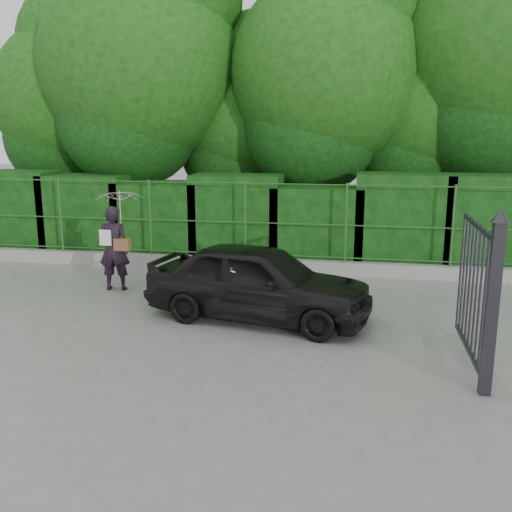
# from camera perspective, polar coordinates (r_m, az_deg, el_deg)

# --- Properties ---
(ground) EXTENTS (80.00, 80.00, 0.00)m
(ground) POSITION_cam_1_polar(r_m,az_deg,el_deg) (9.35, -8.90, -8.04)
(ground) COLOR gray
(kerb) EXTENTS (14.00, 0.25, 0.30)m
(kerb) POSITION_cam_1_polar(r_m,az_deg,el_deg) (13.45, -2.75, -0.78)
(kerb) COLOR #9E9E99
(kerb) RESTS_ON ground
(fence) EXTENTS (14.13, 0.06, 1.80)m
(fence) POSITION_cam_1_polar(r_m,az_deg,el_deg) (13.20, -1.87, 3.61)
(fence) COLOR #275A23
(fence) RESTS_ON kerb
(hedge) EXTENTS (14.20, 1.20, 2.24)m
(hedge) POSITION_cam_1_polar(r_m,az_deg,el_deg) (14.22, -1.68, 3.70)
(hedge) COLOR black
(hedge) RESTS_ON ground
(trees) EXTENTS (17.10, 6.15, 8.08)m
(trees) POSITION_cam_1_polar(r_m,az_deg,el_deg) (16.14, 3.88, 17.43)
(trees) COLOR black
(trees) RESTS_ON ground
(gate) EXTENTS (0.22, 2.33, 2.36)m
(gate) POSITION_cam_1_polar(r_m,az_deg,el_deg) (7.99, 21.85, -3.48)
(gate) COLOR #26262D
(gate) RESTS_ON ground
(woman) EXTENTS (0.99, 1.01, 2.07)m
(woman) POSITION_cam_1_polar(r_m,az_deg,el_deg) (11.93, -13.65, 3.06)
(woman) COLOR black
(woman) RESTS_ON ground
(car) EXTENTS (4.19, 2.35, 1.35)m
(car) POSITION_cam_1_polar(r_m,az_deg,el_deg) (9.92, 0.25, -2.57)
(car) COLOR black
(car) RESTS_ON ground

